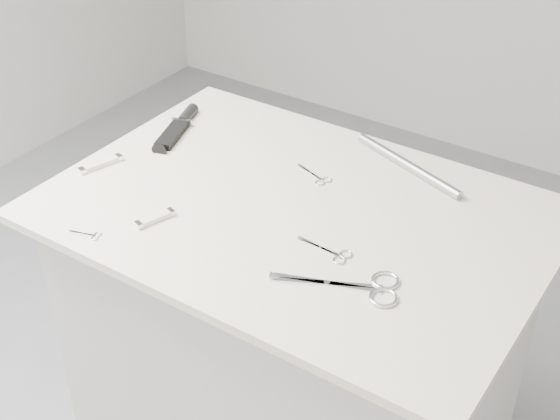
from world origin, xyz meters
The scene contains 10 objects.
plinth centered at (0.00, 0.00, 0.45)m, with size 0.90×0.60×0.90m, color #B0B0AE.
display_board centered at (0.00, 0.00, 0.91)m, with size 1.00×0.70×0.02m, color beige.
large_shears centered at (0.23, -0.14, 0.92)m, with size 0.22×0.14×0.01m.
embroidery_scissors_a centered at (0.14, -0.09, 0.92)m, with size 0.11×0.05×0.00m.
embroidery_scissors_b centered at (-0.03, 0.12, 0.92)m, with size 0.10×0.05×0.00m.
tiny_scissors centered at (-0.28, -0.30, 0.92)m, with size 0.07×0.03×0.00m.
sheathed_knife centered at (-0.41, 0.13, 0.93)m, with size 0.09×0.20×0.03m.
pocket_knife_a centered at (-0.45, -0.10, 0.93)m, with size 0.05×0.10×0.01m.
pocket_knife_b centered at (-0.21, -0.19, 0.93)m, with size 0.04×0.08×0.01m.
metal_rail centered at (0.12, 0.26, 0.93)m, with size 0.02×0.02×0.31m, color #94969C.
Camera 1 is at (0.69, -1.10, 1.81)m, focal length 50.00 mm.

